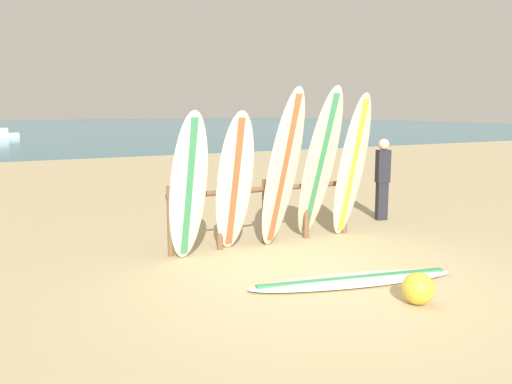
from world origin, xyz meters
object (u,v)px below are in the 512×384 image
surfboard_leaning_far_left (188,188)px  surfboard_leaning_left (235,183)px  surfboard_leaning_center_right (352,166)px  surfboard_leaning_center (319,166)px  small_boat_offshore (2,135)px  surfboard_leaning_center_left (283,170)px  surfboard_rack (265,204)px  beachgoer_standing (383,176)px  surfboard_lying_on_sand (353,280)px  beach_ball (418,289)px

surfboard_leaning_far_left → surfboard_leaning_left: (0.74, 0.12, -0.00)m
surfboard_leaning_center_right → surfboard_leaning_center: bearing=-175.0°
surfboard_leaning_center → small_boat_offshore: (-3.00, 34.92, -0.97)m
surfboard_leaning_center_right → small_boat_offshore: 35.07m
surfboard_leaning_center_left → surfboard_leaning_far_left: bearing=-179.6°
surfboard_rack → surfboard_leaning_center: (0.75, -0.37, 0.59)m
surfboard_leaning_center_left → beachgoer_standing: surfboard_leaning_center_left is taller
surfboard_rack → surfboard_leaning_center_right: size_ratio=1.35×
surfboard_leaning_center_right → surfboard_lying_on_sand: bearing=-126.4°
surfboard_lying_on_sand → beachgoer_standing: size_ratio=1.77×
surfboard_leaning_center_left → beach_ball: (0.16, -2.64, -1.03)m
surfboard_leaning_center → surfboard_leaning_left: bearing=178.6°
surfboard_rack → surfboard_leaning_left: 0.86m
surfboard_leaning_center → beachgoer_standing: bearing=24.0°
surfboard_rack → beach_ball: 3.12m
small_boat_offshore → surfboard_rack: bearing=-86.3°
surfboard_leaning_far_left → beach_ball: surfboard_leaning_far_left is taller
surfboard_leaning_center_left → small_boat_offshore: surfboard_leaning_center_left is taller
small_boat_offshore → surfboard_leaning_center_left: bearing=-86.2°
surfboard_leaning_left → surfboard_leaning_center_right: 2.11m
small_boat_offshore → surfboard_lying_on_sand: bearing=-86.4°
surfboard_leaning_left → beach_ball: surfboard_leaning_left is taller
surfboard_leaning_center_left → surfboard_lying_on_sand: surfboard_leaning_center_left is taller
surfboard_leaning_center → small_boat_offshore: surfboard_leaning_center is taller
surfboard_leaning_center_right → small_boat_offshore: size_ratio=1.08×
small_boat_offshore → beach_ball: 37.71m
surfboard_leaning_far_left → surfboard_leaning_left: surfboard_leaning_far_left is taller
surfboard_rack → surfboard_leaning_far_left: surfboard_leaning_far_left is taller
surfboard_leaning_center → beachgoer_standing: surfboard_leaning_center is taller
surfboard_rack → surfboard_leaning_left: bearing=-154.0°
surfboard_rack → surfboard_lying_on_sand: (0.05, -2.17, -0.59)m
surfboard_leaning_center_right → beach_ball: surfboard_leaning_center_right is taller
surfboard_lying_on_sand → beachgoer_standing: beachgoer_standing is taller
surfboard_leaning_left → surfboard_lying_on_sand: surfboard_leaning_left is taller
beachgoer_standing → small_boat_offshore: bearing=98.5°
beachgoer_standing → small_boat_offshore: beachgoer_standing is taller
surfboard_leaning_left → beach_ball: bearing=-72.0°
surfboard_leaning_center_right → surfboard_lying_on_sand: 2.59m
surfboard_lying_on_sand → surfboard_leaning_center_right: bearing=53.6°
surfboard_leaning_center → surfboard_leaning_far_left: bearing=-177.8°
surfboard_lying_on_sand → small_boat_offshore: 36.80m
beachgoer_standing → beach_ball: (-2.62, -3.64, -0.67)m
surfboard_leaning_center_right → surfboard_leaning_far_left: bearing=-177.2°
surfboard_leaning_center_left → small_boat_offshore: bearing=93.8°
surfboard_leaning_left → beachgoer_standing: size_ratio=1.35×
beach_ball → surfboard_leaning_far_left: bearing=121.9°
surfboard_rack → surfboard_leaning_center_left: 0.73m
surfboard_lying_on_sand → surfboard_leaning_left: bearing=111.4°
surfboard_leaning_center → surfboard_leaning_center_right: (0.67, 0.06, -0.04)m
surfboard_rack → surfboard_leaning_center_right: (1.43, -0.31, 0.55)m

